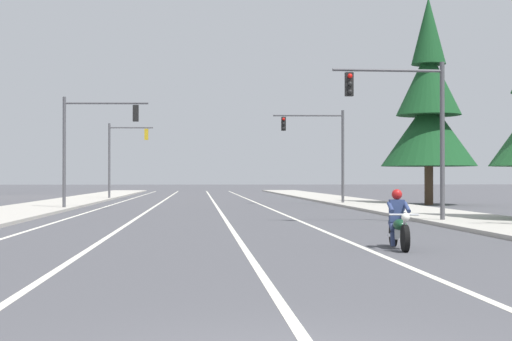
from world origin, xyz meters
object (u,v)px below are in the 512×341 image
at_px(motorcycle_with_rider, 398,225).
at_px(conifer_tree_right_verge_far, 429,109).
at_px(traffic_signal_near_left, 89,135).
at_px(traffic_signal_near_right, 411,117).
at_px(traffic_signal_mid_right, 323,142).
at_px(traffic_signal_mid_left, 122,150).

height_order(motorcycle_with_rider, conifer_tree_right_verge_far, conifer_tree_right_verge_far).
xyz_separation_m(traffic_signal_near_left, conifer_tree_right_verge_far, (20.92, 5.98, 2.11)).
bearing_deg(motorcycle_with_rider, traffic_signal_near_left, 114.49).
xyz_separation_m(traffic_signal_near_right, conifer_tree_right_verge_far, (6.78, 19.70, 2.14)).
bearing_deg(conifer_tree_right_verge_far, traffic_signal_mid_right, 170.42).
bearing_deg(traffic_signal_mid_right, traffic_signal_mid_left, 137.81).
bearing_deg(traffic_signal_mid_left, motorcycle_with_rider, -75.85).
bearing_deg(conifer_tree_right_verge_far, motorcycle_with_rider, -108.53).
distance_m(motorcycle_with_rider, traffic_signal_near_left, 26.52).
bearing_deg(traffic_signal_near_left, motorcycle_with_rider, -65.51).
distance_m(traffic_signal_near_left, conifer_tree_right_verge_far, 21.86).
distance_m(traffic_signal_mid_right, conifer_tree_right_verge_far, 7.17).
relative_size(traffic_signal_near_right, traffic_signal_mid_right, 1.00).
xyz_separation_m(traffic_signal_near_left, traffic_signal_mid_right, (14.16, 7.12, -0.00)).
xyz_separation_m(motorcycle_with_rider, traffic_signal_near_right, (3.24, 10.20, 3.48)).
relative_size(motorcycle_with_rider, traffic_signal_near_right, 0.35).
bearing_deg(traffic_signal_near_right, traffic_signal_mid_left, 112.96).
bearing_deg(traffic_signal_near_right, traffic_signal_near_left, 135.84).
bearing_deg(conifer_tree_right_verge_far, traffic_signal_near_right, -109.00).
relative_size(motorcycle_with_rider, traffic_signal_mid_right, 0.35).
distance_m(motorcycle_with_rider, traffic_signal_near_right, 11.25).
xyz_separation_m(motorcycle_with_rider, traffic_signal_near_left, (-10.89, 23.92, 3.50)).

